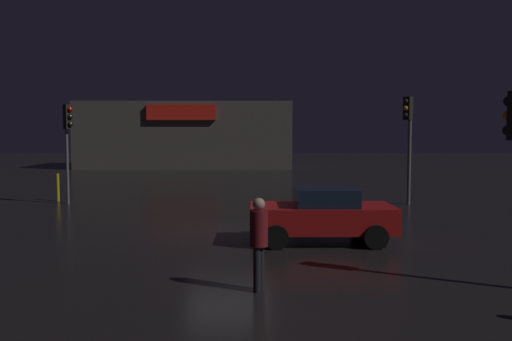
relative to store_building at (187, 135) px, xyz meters
The scene contains 7 objects.
ground_plane 30.42m from the store_building, 80.97° to the right, with size 120.00×120.00×0.00m, color black.
store_building is the anchor object (origin of this frame).
traffic_signal_cross_left 26.77m from the store_building, 63.64° to the right, with size 0.43×0.41×4.42m.
traffic_signal_cross_right 23.91m from the store_building, 94.94° to the right, with size 0.43×0.42×4.12m.
car_near 32.43m from the store_building, 76.81° to the right, with size 3.87×2.06×1.49m.
pedestrian 36.49m from the store_building, 81.17° to the right, with size 0.46×0.46×1.77m.
bollard_kerb_a 23.04m from the store_building, 97.32° to the right, with size 0.13×0.13×1.20m, color gold.
Camera 1 is at (0.70, -16.06, 3.00)m, focal length 37.77 mm.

